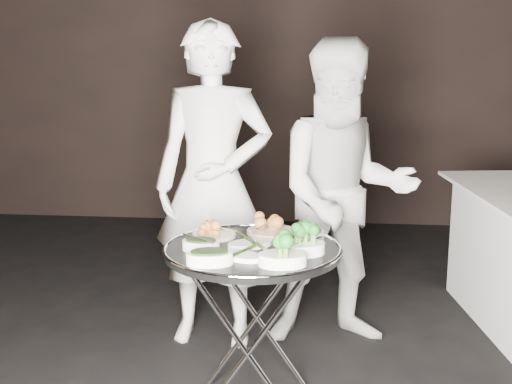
# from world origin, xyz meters

# --- Properties ---
(wall_back) EXTENTS (6.00, 0.05, 3.00)m
(wall_back) POSITION_xyz_m (0.00, 3.52, 1.50)
(wall_back) COLOR black
(wall_back) RESTS_ON floor
(tray_stand) EXTENTS (0.49, 0.42, 0.73)m
(tray_stand) POSITION_xyz_m (0.16, 0.24, 0.41)
(tray_stand) COLOR silver
(tray_stand) RESTS_ON floor
(serving_tray) EXTENTS (0.75, 0.75, 0.04)m
(serving_tray) POSITION_xyz_m (0.16, 0.24, 0.73)
(serving_tray) COLOR black
(serving_tray) RESTS_ON tray_stand
(potato_plate_a) EXTENTS (0.20, 0.20, 0.07)m
(potato_plate_a) POSITION_xyz_m (-0.02, 0.39, 0.77)
(potato_plate_a) COLOR beige
(potato_plate_a) RESTS_ON serving_tray
(potato_plate_b) EXTENTS (0.21, 0.21, 0.08)m
(potato_plate_b) POSITION_xyz_m (0.22, 0.47, 0.78)
(potato_plate_b) COLOR beige
(potato_plate_b) RESTS_ON serving_tray
(greens_bowl) EXTENTS (0.12, 0.12, 0.07)m
(greens_bowl) POSITION_xyz_m (0.40, 0.37, 0.78)
(greens_bowl) COLOR white
(greens_bowl) RESTS_ON serving_tray
(asparagus_plate_a) EXTENTS (0.23, 0.20, 0.04)m
(asparagus_plate_a) POSITION_xyz_m (0.15, 0.26, 0.76)
(asparagus_plate_a) COLOR white
(asparagus_plate_a) RESTS_ON serving_tray
(asparagus_plate_b) EXTENTS (0.22, 0.19, 0.04)m
(asparagus_plate_b) POSITION_xyz_m (0.13, 0.10, 0.76)
(asparagus_plate_b) COLOR white
(asparagus_plate_b) RESTS_ON serving_tray
(spinach_bowl_a) EXTENTS (0.17, 0.12, 0.06)m
(spinach_bowl_a) POSITION_xyz_m (-0.04, 0.19, 0.77)
(spinach_bowl_a) COLOR white
(spinach_bowl_a) RESTS_ON serving_tray
(spinach_bowl_b) EXTENTS (0.20, 0.15, 0.08)m
(spinach_bowl_b) POSITION_xyz_m (0.02, 0.01, 0.78)
(spinach_bowl_b) COLOR white
(spinach_bowl_b) RESTS_ON serving_tray
(broccoli_bowl_a) EXTENTS (0.21, 0.18, 0.08)m
(broccoli_bowl_a) POSITION_xyz_m (0.37, 0.18, 0.78)
(broccoli_bowl_a) COLOR white
(broccoli_bowl_a) RESTS_ON serving_tray
(broccoli_bowl_b) EXTENTS (0.21, 0.16, 0.08)m
(broccoli_bowl_b) POSITION_xyz_m (0.30, 0.03, 0.78)
(broccoli_bowl_b) COLOR white
(broccoli_bowl_b) RESTS_ON serving_tray
(serving_utensils) EXTENTS (0.58, 0.42, 0.01)m
(serving_utensils) POSITION_xyz_m (0.18, 0.31, 0.79)
(serving_utensils) COLOR silver
(serving_utensils) RESTS_ON serving_tray
(waiter_left) EXTENTS (0.64, 0.43, 1.69)m
(waiter_left) POSITION_xyz_m (-0.12, 0.99, 0.85)
(waiter_left) COLOR silver
(waiter_left) RESTS_ON floor
(waiter_right) EXTENTS (0.87, 0.73, 1.60)m
(waiter_right) POSITION_xyz_m (0.56, 1.04, 0.80)
(waiter_right) COLOR silver
(waiter_right) RESTS_ON floor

